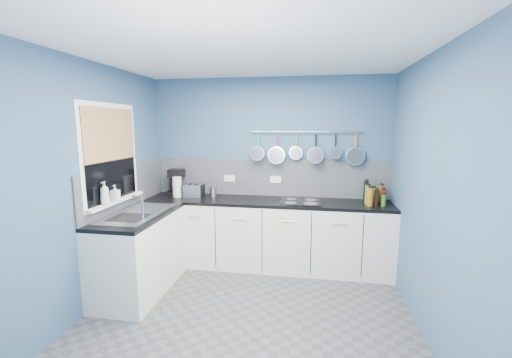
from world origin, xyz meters
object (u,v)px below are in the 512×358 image
(canister, at_px, (213,192))
(toaster, at_px, (194,191))
(soap_bottle_b, at_px, (115,193))
(hob, at_px, (301,202))
(soap_bottle_a, at_px, (105,193))
(paper_towel, at_px, (177,187))
(coffee_maker, at_px, (176,182))

(canister, bearing_deg, toaster, -164.52)
(soap_bottle_b, height_order, hob, soap_bottle_b)
(soap_bottle_a, xyz_separation_m, toaster, (0.53, 1.16, -0.18))
(canister, height_order, hob, canister)
(paper_towel, height_order, toaster, paper_towel)
(soap_bottle_b, relative_size, paper_towel, 0.63)
(soap_bottle_a, distance_m, paper_towel, 1.17)
(hob, bearing_deg, coffee_maker, 174.47)
(soap_bottle_b, height_order, toaster, soap_bottle_b)
(soap_bottle_a, height_order, canister, soap_bottle_a)
(soap_bottle_a, relative_size, canister, 1.84)
(soap_bottle_a, distance_m, coffee_maker, 1.28)
(paper_towel, bearing_deg, soap_bottle_b, -108.64)
(toaster, bearing_deg, hob, -9.47)
(coffee_maker, xyz_separation_m, toaster, (0.29, -0.09, -0.09))
(paper_towel, bearing_deg, toaster, 11.66)
(paper_towel, distance_m, toaster, 0.23)
(soap_bottle_b, bearing_deg, hob, 24.35)
(hob, bearing_deg, soap_bottle_a, -151.48)
(soap_bottle_b, bearing_deg, soap_bottle_a, -90.00)
(paper_towel, relative_size, toaster, 1.03)
(toaster, bearing_deg, coffee_maker, 156.99)
(soap_bottle_a, distance_m, canister, 1.48)
(soap_bottle_a, xyz_separation_m, hob, (1.99, 1.08, -0.26))
(soap_bottle_a, height_order, coffee_maker, soap_bottle_a)
(paper_towel, xyz_separation_m, toaster, (0.22, 0.04, -0.05))
(soap_bottle_b, height_order, paper_towel, soap_bottle_b)
(soap_bottle_b, distance_m, canister, 1.33)
(paper_towel, bearing_deg, coffee_maker, 118.27)
(coffee_maker, relative_size, hob, 0.69)
(toaster, xyz_separation_m, canister, (0.26, 0.07, -0.02))
(toaster, relative_size, hob, 0.51)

